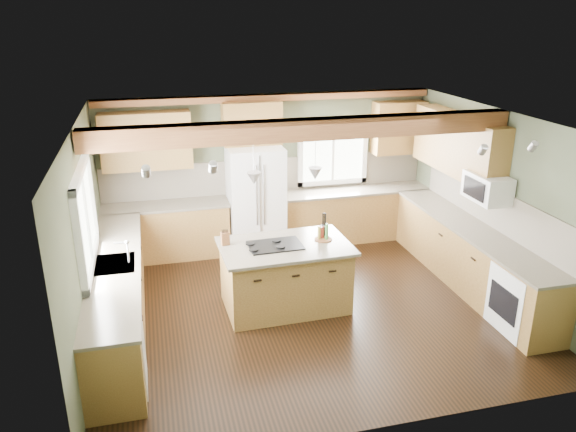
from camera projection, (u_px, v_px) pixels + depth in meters
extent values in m
plane|color=black|center=(308.00, 306.00, 7.81)|extent=(5.60, 5.60, 0.00)
plane|color=silver|center=(310.00, 120.00, 6.92)|extent=(5.60, 5.60, 0.00)
plane|color=#3E4631|center=(268.00, 170.00, 9.64)|extent=(5.60, 0.00, 5.60)
plane|color=#3E4631|center=(84.00, 239.00, 6.72)|extent=(0.00, 5.00, 5.00)
plane|color=#3E4631|center=(497.00, 202.00, 8.01)|extent=(0.00, 5.00, 5.00)
cube|color=#5A2E19|center=(308.00, 129.00, 7.05)|extent=(5.55, 0.26, 0.26)
cube|color=#5A2E19|center=(269.00, 98.00, 9.12)|extent=(5.55, 0.20, 0.10)
cube|color=brown|center=(268.00, 175.00, 9.66)|extent=(5.58, 0.03, 0.58)
cube|color=brown|center=(493.00, 207.00, 8.08)|extent=(0.03, 3.70, 0.58)
cube|color=brown|center=(167.00, 232.00, 9.25)|extent=(2.02, 0.60, 0.88)
cube|color=#4B4437|center=(165.00, 206.00, 9.09)|extent=(2.06, 0.64, 0.04)
cube|color=brown|center=(354.00, 215.00, 10.01)|extent=(2.62, 0.60, 0.88)
cube|color=#4B4437|center=(355.00, 191.00, 9.85)|extent=(2.66, 0.64, 0.04)
cube|color=brown|center=(118.00, 298.00, 7.13)|extent=(0.60, 3.70, 0.88)
cube|color=#4B4437|center=(114.00, 265.00, 6.97)|extent=(0.64, 3.74, 0.04)
cube|color=brown|center=(469.00, 258.00, 8.28)|extent=(0.60, 3.70, 0.88)
cube|color=#4B4437|center=(473.00, 229.00, 8.12)|extent=(0.64, 3.74, 0.04)
cube|color=brown|center=(146.00, 141.00, 8.80)|extent=(1.40, 0.35, 0.90)
cube|color=brown|center=(252.00, 123.00, 9.12)|extent=(0.96, 0.35, 0.70)
cube|color=brown|center=(458.00, 144.00, 8.56)|extent=(0.35, 2.20, 0.90)
cube|color=brown|center=(399.00, 128.00, 9.79)|extent=(0.90, 0.35, 0.90)
cube|color=white|center=(84.00, 218.00, 6.68)|extent=(0.04, 1.60, 1.05)
cube|color=white|center=(332.00, 152.00, 9.80)|extent=(1.10, 0.04, 1.00)
cube|color=#262628|center=(114.00, 265.00, 6.97)|extent=(0.50, 0.65, 0.03)
cylinder|color=#B2B2B7|center=(128.00, 253.00, 6.96)|extent=(0.02, 0.02, 0.28)
cube|color=white|center=(115.00, 356.00, 5.95)|extent=(0.60, 0.60, 0.84)
cube|color=white|center=(524.00, 300.00, 7.10)|extent=(0.60, 0.72, 0.84)
cube|color=white|center=(487.00, 188.00, 7.83)|extent=(0.40, 0.70, 0.38)
cone|color=#B2B2B7|center=(254.00, 178.00, 7.08)|extent=(0.18, 0.18, 0.16)
cone|color=#B2B2B7|center=(315.00, 174.00, 7.29)|extent=(0.18, 0.18, 0.16)
cube|color=white|center=(256.00, 200.00, 9.36)|extent=(0.90, 0.74, 1.80)
cube|color=brown|center=(285.00, 277.00, 7.68)|extent=(1.66, 1.04, 0.88)
cube|color=#4B4437|center=(285.00, 246.00, 7.53)|extent=(1.77, 1.16, 0.04)
cube|color=black|center=(275.00, 245.00, 7.48)|extent=(0.72, 0.49, 0.02)
cube|color=brown|center=(225.00, 239.00, 7.49)|extent=(0.12, 0.09, 0.18)
cylinder|color=#473D38|center=(324.00, 231.00, 7.79)|extent=(0.14, 0.14, 0.15)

